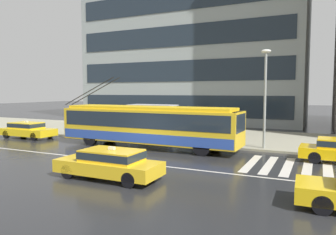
# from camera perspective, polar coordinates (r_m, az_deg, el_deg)

# --- Properties ---
(ground_plane) EXTENTS (160.00, 160.00, 0.00)m
(ground_plane) POSITION_cam_1_polar(r_m,az_deg,el_deg) (18.51, -6.40, -7.06)
(ground_plane) COLOR #252629
(sidewalk_slab) EXTENTS (80.00, 10.00, 0.14)m
(sidewalk_slab) POSITION_cam_1_polar(r_m,az_deg,el_deg) (27.26, 4.61, -3.11)
(sidewalk_slab) COLOR gray
(sidewalk_slab) RESTS_ON ground_plane
(crosswalk_stripe_edge_near) EXTENTS (0.44, 4.40, 0.01)m
(crosswalk_stripe_edge_near) POSITION_cam_1_polar(r_m,az_deg,el_deg) (17.52, 14.60, -7.84)
(crosswalk_stripe_edge_near) COLOR beige
(crosswalk_stripe_edge_near) RESTS_ON ground_plane
(crosswalk_stripe_inner_a) EXTENTS (0.44, 4.40, 0.01)m
(crosswalk_stripe_inner_a) POSITION_cam_1_polar(r_m,az_deg,el_deg) (17.38, 17.54, -8.01)
(crosswalk_stripe_inner_a) COLOR beige
(crosswalk_stripe_inner_a) RESTS_ON ground_plane
(crosswalk_stripe_center) EXTENTS (0.44, 4.40, 0.01)m
(crosswalk_stripe_center) POSITION_cam_1_polar(r_m,az_deg,el_deg) (17.29, 20.53, -8.16)
(crosswalk_stripe_center) COLOR beige
(crosswalk_stripe_center) RESTS_ON ground_plane
(crosswalk_stripe_inner_b) EXTENTS (0.44, 4.40, 0.01)m
(crosswalk_stripe_inner_b) POSITION_cam_1_polar(r_m,az_deg,el_deg) (17.24, 23.54, -8.28)
(crosswalk_stripe_inner_b) COLOR beige
(crosswalk_stripe_inner_b) RESTS_ON ground_plane
(crosswalk_stripe_edge_far) EXTENTS (0.44, 4.40, 0.01)m
(crosswalk_stripe_edge_far) POSITION_cam_1_polar(r_m,az_deg,el_deg) (17.24, 26.56, -8.39)
(crosswalk_stripe_edge_far) COLOR beige
(crosswalk_stripe_edge_far) RESTS_ON ground_plane
(lane_centre_line) EXTENTS (72.00, 0.14, 0.01)m
(lane_centre_line) POSITION_cam_1_polar(r_m,az_deg,el_deg) (17.53, -8.48, -7.74)
(lane_centre_line) COLOR silver
(lane_centre_line) RESTS_ON ground_plane
(trolleybus) EXTENTS (13.22, 2.72, 4.76)m
(trolleybus) POSITION_cam_1_polar(r_m,az_deg,el_deg) (21.44, -3.54, -1.30)
(trolleybus) COLOR yellow
(trolleybus) RESTS_ON ground_plane
(taxi_oncoming_near) EXTENTS (4.67, 1.81, 1.39)m
(taxi_oncoming_near) POSITION_cam_1_polar(r_m,az_deg,el_deg) (14.15, -10.32, -7.86)
(taxi_oncoming_near) COLOR yellow
(taxi_oncoming_near) RESTS_ON ground_plane
(taxi_queued_behind_bus) EXTENTS (4.60, 1.89, 1.39)m
(taxi_queued_behind_bus) POSITION_cam_1_polar(r_m,az_deg,el_deg) (28.20, -23.72, -1.93)
(taxi_queued_behind_bus) COLOR yellow
(taxi_queued_behind_bus) RESTS_ON ground_plane
(bus_shelter) EXTENTS (3.81, 1.71, 2.57)m
(bus_shelter) POSITION_cam_1_polar(r_m,az_deg,el_deg) (25.59, -2.55, 0.88)
(bus_shelter) COLOR gray
(bus_shelter) RESTS_ON sidewalk_slab
(pedestrian_at_shelter) EXTENTS (0.99, 0.99, 1.96)m
(pedestrian_at_shelter) POSITION_cam_1_polar(r_m,az_deg,el_deg) (23.53, 6.79, -0.45)
(pedestrian_at_shelter) COLOR #19294D
(pedestrian_at_shelter) RESTS_ON sidewalk_slab
(pedestrian_approaching_curb) EXTENTS (0.48, 0.48, 1.70)m
(pedestrian_approaching_curb) POSITION_cam_1_polar(r_m,az_deg,el_deg) (24.62, 6.49, -1.42)
(pedestrian_approaching_curb) COLOR #27234A
(pedestrian_approaching_curb) RESTS_ON sidewalk_slab
(pedestrian_walking_past) EXTENTS (1.25, 1.25, 2.04)m
(pedestrian_walking_past) POSITION_cam_1_polar(r_m,az_deg,el_deg) (25.02, 0.68, 0.06)
(pedestrian_walking_past) COLOR navy
(pedestrian_walking_past) RESTS_ON sidewalk_slab
(street_lamp) EXTENTS (0.60, 0.32, 6.23)m
(street_lamp) POSITION_cam_1_polar(r_m,az_deg,el_deg) (21.13, 16.89, 4.75)
(street_lamp) COLOR gray
(street_lamp) RESTS_ON sidewalk_slab
(office_tower_corner_left) EXTENTS (27.07, 13.34, 23.85)m
(office_tower_corner_left) POSITION_cam_1_polar(r_m,az_deg,el_deg) (43.23, 5.10, 15.57)
(office_tower_corner_left) COLOR #8F9998
(office_tower_corner_left) RESTS_ON ground_plane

